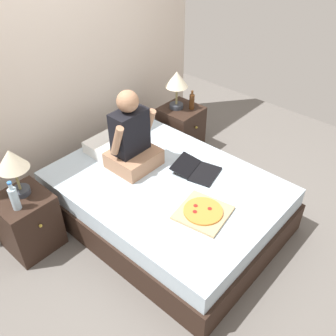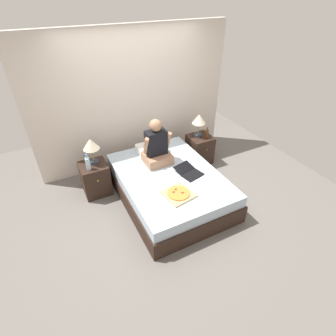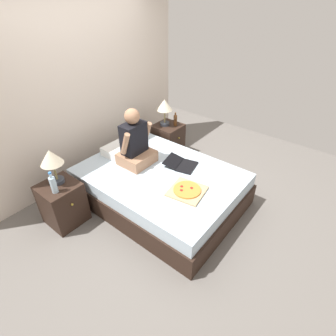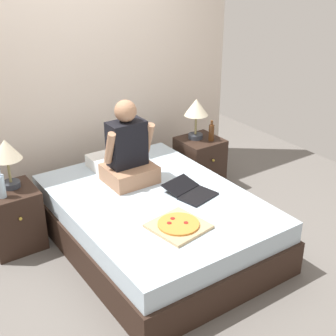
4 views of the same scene
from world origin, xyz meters
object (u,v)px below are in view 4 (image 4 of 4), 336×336
water_bottle (1,185)px  beer_bottle (211,132)px  laptop (192,192)px  bed (155,221)px  nightstand_right (200,162)px  lamp_on_right_nightstand (196,110)px  person_seated (128,152)px  pizza_box (178,225)px  nightstand_left (14,218)px  lamp_on_left_nightstand (6,153)px

water_bottle → beer_bottle: bearing=-0.3°
beer_bottle → laptop: bearing=-137.7°
bed → laptop: 0.43m
nightstand_right → lamp_on_right_nightstand: 0.61m
person_seated → water_bottle: bearing=169.5°
lamp_on_right_nightstand → pizza_box: (-1.14, -1.27, -0.38)m
bed → laptop: (0.30, -0.15, 0.27)m
nightstand_left → lamp_on_left_nightstand: bearing=51.4°
nightstand_right → person_seated: 1.22m
beer_bottle → person_seated: size_ratio=0.29×
water_bottle → lamp_on_right_nightstand: size_ratio=0.61×
bed → pizza_box: 0.59m
lamp_on_left_nightstand → water_bottle: (-0.12, -0.14, -0.22)m
laptop → pizza_box: size_ratio=1.04×
lamp_on_right_nightstand → laptop: bearing=-128.8°
lamp_on_right_nightstand → nightstand_right: bearing=-59.1°
water_bottle → pizza_box: water_bottle is taller
nightstand_left → beer_bottle: beer_bottle is taller
water_bottle → beer_bottle: 2.26m
water_bottle → lamp_on_right_nightstand: 2.17m
lamp_on_left_nightstand → person_seated: bearing=-19.2°
nightstand_right → pizza_box: 1.71m
bed → beer_bottle: beer_bottle is taller
lamp_on_right_nightstand → person_seated: (-1.05, -0.34, -0.11)m
lamp_on_left_nightstand → nightstand_left: bearing=-128.6°
lamp_on_left_nightstand → nightstand_right: bearing=-1.4°
lamp_on_left_nightstand → water_bottle: size_ratio=1.63×
bed → lamp_on_left_nightstand: lamp_on_left_nightstand is taller
bed → lamp_on_left_nightstand: bearing=143.3°
lamp_on_right_nightstand → person_seated: person_seated is taller
nightstand_right → beer_bottle: size_ratio=2.46×
nightstand_left → pizza_box: bearing=-52.4°
nightstand_right → beer_bottle: bearing=-55.0°
lamp_on_right_nightstand → pizza_box: bearing=-131.9°
nightstand_right → pizza_box: nightstand_right is taller
lamp_on_left_nightstand → nightstand_right: 2.16m
nightstand_right → person_seated: (-1.08, -0.29, 0.50)m
beer_bottle → pizza_box: bearing=-137.9°
bed → nightstand_left: size_ratio=3.72×
pizza_box → water_bottle: bearing=132.0°
nightstand_left → lamp_on_right_nightstand: 2.17m
lamp_on_right_nightstand → laptop: size_ratio=0.94×
nightstand_right → pizza_box: size_ratio=1.23×
beer_bottle → person_seated: bearing=-170.4°
laptop → bed: bearing=153.8°
person_seated → lamp_on_left_nightstand: bearing=160.8°
lamp_on_right_nightstand → lamp_on_left_nightstand: bearing=180.0°
lamp_on_left_nightstand → laptop: lamp_on_left_nightstand is taller
lamp_on_left_nightstand → bed: bearing=-36.7°
nightstand_right → bed: bearing=-146.2°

